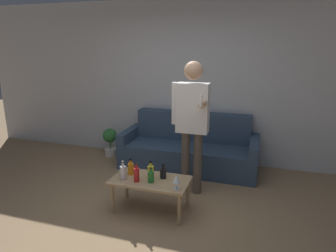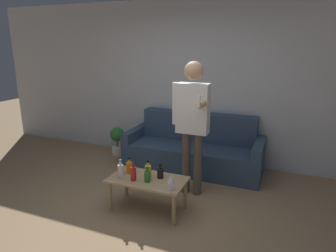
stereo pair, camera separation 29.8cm
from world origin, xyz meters
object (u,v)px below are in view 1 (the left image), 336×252
Objects in this scene: couch at (189,149)px; bottle_orange at (151,176)px; person_standing_front at (192,117)px; coffee_table at (151,183)px.

couch is 1.56m from bottle_orange.
couch reaches higher than bottle_orange.
person_standing_front is at bearing 65.33° from bottle_orange.
coffee_table is at bearing -94.70° from couch.
coffee_table is at bearing -119.52° from person_standing_front.
bottle_orange is 0.95m from person_standing_front.
bottle_orange is (-0.09, -1.54, 0.18)m from couch.
person_standing_front is (0.35, 0.62, 0.70)m from coffee_table.
person_standing_front reaches higher than bottle_orange.
couch is 1.23× the size of person_standing_front.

